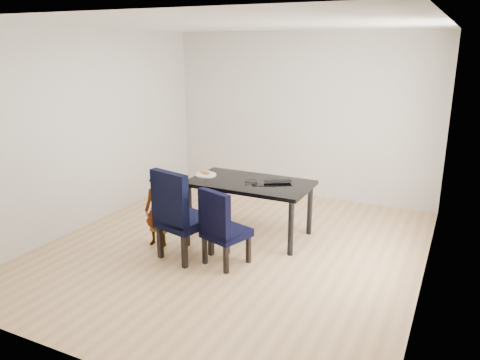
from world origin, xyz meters
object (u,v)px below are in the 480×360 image
at_px(child, 157,211).
at_px(plate, 206,175).
at_px(chair_left, 185,213).
at_px(chair_right, 226,226).
at_px(laptop, 277,181).
at_px(dining_table, 250,208).

bearing_deg(child, plate, 70.30).
bearing_deg(chair_left, chair_right, 19.08).
xyz_separation_m(chair_left, laptop, (0.74, 1.10, 0.21)).
xyz_separation_m(child, laptop, (1.24, 0.98, 0.30)).
xyz_separation_m(dining_table, chair_left, (-0.41, -0.96, 0.18)).
relative_size(chair_right, child, 1.00).
distance_m(dining_table, chair_right, 0.92).
bearing_deg(chair_left, plate, 119.14).
xyz_separation_m(chair_left, plate, (-0.27, 0.97, 0.20)).
height_order(child, laptop, child).
height_order(dining_table, chair_right, chair_right).
bearing_deg(chair_right, dining_table, 115.36).
bearing_deg(chair_right, plate, 148.77).
relative_size(dining_table, chair_right, 1.71).
bearing_deg(plate, child, -105.12).
bearing_deg(chair_left, dining_table, 80.49).
distance_m(chair_left, chair_right, 0.54).
bearing_deg(dining_table, chair_left, -113.12).
height_order(chair_left, plate, chair_left).
height_order(plate, laptop, laptop).
bearing_deg(chair_right, laptop, 96.65).
distance_m(dining_table, chair_left, 1.06).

